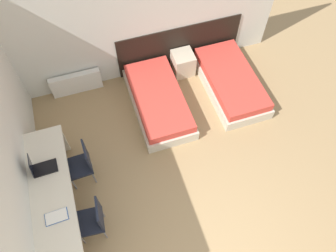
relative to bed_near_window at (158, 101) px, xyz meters
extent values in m
cube|color=silver|center=(-0.07, 1.02, 1.15)|extent=(5.60, 0.05, 2.70)
cube|color=silver|center=(-2.40, -1.02, 1.15)|extent=(0.05, 5.01, 2.70)
cube|color=black|center=(0.76, 0.98, 0.29)|extent=(2.57, 0.03, 0.97)
cube|color=beige|center=(0.00, 0.00, -0.08)|extent=(0.96, 1.89, 0.23)
cube|color=#CC3D33|center=(0.00, 0.00, 0.12)|extent=(0.88, 1.81, 0.17)
cube|color=beige|center=(1.51, 0.00, -0.08)|extent=(0.96, 1.89, 0.23)
cube|color=#CC3D33|center=(1.51, 0.00, 0.12)|extent=(0.88, 1.81, 0.17)
cube|color=beige|center=(0.76, 0.73, 0.05)|extent=(0.42, 0.43, 0.49)
cube|color=silver|center=(-1.43, 0.90, 0.04)|extent=(1.00, 0.12, 0.47)
cube|color=beige|center=(-2.07, -1.49, 0.56)|extent=(0.60, 2.22, 0.04)
cube|color=beige|center=(-2.07, -0.40, 0.17)|extent=(0.54, 0.04, 0.74)
cube|color=black|center=(-1.66, -1.02, 0.21)|extent=(0.41, 0.41, 0.05)
cube|color=black|center=(-1.48, -1.02, 0.47)|extent=(0.04, 0.36, 0.47)
cylinder|color=slate|center=(-1.83, -1.20, 0.00)|extent=(0.02, 0.02, 0.38)
cylinder|color=slate|center=(-1.84, -0.86, 0.00)|extent=(0.02, 0.02, 0.38)
cylinder|color=slate|center=(-1.49, -1.19, 0.00)|extent=(0.02, 0.02, 0.38)
cylinder|color=slate|center=(-1.50, -0.85, 0.00)|extent=(0.02, 0.02, 0.38)
cube|color=black|center=(-1.66, -1.97, 0.21)|extent=(0.43, 0.43, 0.05)
cube|color=black|center=(-1.48, -1.98, 0.47)|extent=(0.06, 0.36, 0.47)
cylinder|color=slate|center=(-1.85, -2.12, 0.00)|extent=(0.02, 0.02, 0.38)
cylinder|color=slate|center=(-1.82, -1.78, 0.00)|extent=(0.02, 0.02, 0.38)
cylinder|color=slate|center=(-1.51, -2.15, 0.00)|extent=(0.02, 0.02, 0.38)
cylinder|color=slate|center=(-1.48, -1.81, 0.00)|extent=(0.02, 0.02, 0.38)
cube|color=black|center=(-2.09, -1.09, 0.59)|extent=(0.36, 0.24, 0.02)
cube|color=black|center=(-2.25, -1.10, 0.77)|extent=(0.06, 0.23, 0.35)
cube|color=#1E4793|center=(-2.04, -1.88, 0.58)|extent=(0.32, 0.19, 0.01)
cube|color=white|center=(-2.04, -1.88, 0.59)|extent=(0.30, 0.18, 0.01)
camera|label=1|loc=(-1.00, -3.65, 5.05)|focal=35.00mm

